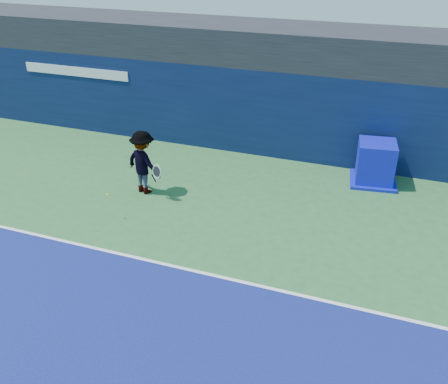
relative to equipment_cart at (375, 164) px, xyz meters
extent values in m
plane|color=#2D6431|center=(-4.27, -9.26, -0.61)|extent=(80.00, 80.00, 0.00)
cube|color=white|center=(-4.27, -6.26, -0.60)|extent=(24.00, 0.10, 0.01)
cube|color=black|center=(-4.27, 2.24, 2.99)|extent=(36.00, 3.00, 1.20)
cube|color=#0A163A|center=(-4.27, 1.24, 0.89)|extent=(36.00, 1.00, 3.00)
cube|color=white|center=(-11.27, 0.73, 1.74)|extent=(4.50, 0.04, 0.35)
cube|color=#0C0FB2|center=(0.00, 0.00, 0.06)|extent=(1.26, 1.26, 1.34)
cube|color=#0C12A9|center=(0.00, 0.00, -0.57)|extent=(1.57, 1.57, 0.09)
imported|color=silver|center=(-6.44, -3.08, 0.36)|extent=(1.42, 1.08, 1.95)
cylinder|color=black|center=(-5.99, -3.33, 0.04)|extent=(0.09, 0.17, 0.31)
torus|color=silver|center=(-5.85, -3.38, 0.29)|extent=(0.36, 0.20, 0.35)
cylinder|color=black|center=(-5.85, -3.38, 0.29)|extent=(0.30, 0.16, 0.29)
sphere|color=yellow|center=(-6.61, -4.84, 0.14)|extent=(0.06, 0.06, 0.06)
camera|label=1|loc=(0.48, -14.90, 6.49)|focal=40.00mm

